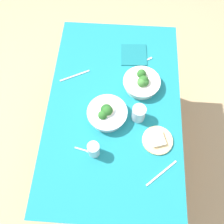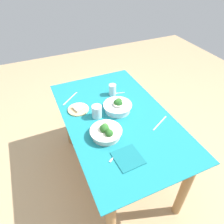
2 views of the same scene
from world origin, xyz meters
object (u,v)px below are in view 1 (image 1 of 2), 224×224
broccoli_bowl_far (142,82)px  broccoli_bowl_near (107,113)px  water_glass_center (139,113)px  fork_by_near_bowl (147,60)px  fork_by_far_bowl (84,150)px  napkin_folded_upper (134,55)px  water_glass_side (94,150)px  table_knife_left (75,76)px  bread_side_plate (158,140)px  table_knife_right (161,173)px

broccoli_bowl_far → broccoli_bowl_near: (0.23, -0.20, 0.00)m
water_glass_center → fork_by_near_bowl: 0.43m
fork_by_far_bowl → napkin_folded_upper: bearing=82.2°
water_glass_side → table_knife_left: 0.53m
bread_side_plate → napkin_folded_upper: (-0.60, -0.15, -0.01)m
water_glass_side → table_knife_left: water_glass_side is taller
broccoli_bowl_near → table_knife_right: 0.45m
bread_side_plate → table_knife_left: bread_side_plate is taller
bread_side_plate → fork_by_far_bowl: bearing=-78.4°
broccoli_bowl_near → water_glass_center: 0.18m
fork_by_near_bowl → table_knife_right: size_ratio=0.40×
water_glass_center → fork_by_far_bowl: size_ratio=1.05×
bread_side_plate → water_glass_side: 0.36m
water_glass_center → napkin_folded_upper: bearing=-175.5°
fork_by_near_bowl → table_knife_right: bearing=-116.8°
broccoli_bowl_far → fork_by_near_bowl: size_ratio=2.71×
water_glass_center → fork_by_near_bowl: bearing=173.5°
water_glass_center → broccoli_bowl_far: bearing=176.0°
water_glass_side → table_knife_right: 0.38m
broccoli_bowl_near → fork_by_near_bowl: broccoli_bowl_near is taller
fork_by_near_bowl → table_knife_left: size_ratio=0.43×
bread_side_plate → water_glass_center: 0.18m
bread_side_plate → water_glass_center: bearing=-141.2°
table_knife_left → table_knife_right: same height
broccoli_bowl_near → water_glass_center: broccoli_bowl_near is taller
bread_side_plate → water_glass_side: bearing=-75.1°
broccoli_bowl_far → fork_by_near_bowl: bearing=170.9°
table_knife_right → bread_side_plate: bearing=54.9°
broccoli_bowl_near → fork_by_far_bowl: bearing=-27.3°
broccoli_bowl_near → napkin_folded_upper: broccoli_bowl_near is taller
water_glass_side → napkin_folded_upper: 0.73m
broccoli_bowl_far → table_knife_left: bearing=-96.2°
water_glass_side → napkin_folded_upper: size_ratio=0.57×
broccoli_bowl_near → napkin_folded_upper: bearing=162.7°
broccoli_bowl_near → table_knife_right: broccoli_bowl_near is taller
water_glass_side → fork_by_near_bowl: size_ratio=1.19×
water_glass_center → table_knife_left: (-0.27, -0.41, -0.05)m
broccoli_bowl_far → bread_side_plate: size_ratio=1.33×
fork_by_near_bowl → table_knife_left: 0.49m
bread_side_plate → water_glass_center: water_glass_center is taller
fork_by_far_bowl → napkin_folded_upper: napkin_folded_upper is taller
table_knife_left → napkin_folded_upper: napkin_folded_upper is taller
broccoli_bowl_far → fork_by_far_bowl: size_ratio=2.35×
table_knife_right → napkin_folded_upper: (-0.79, -0.17, 0.00)m
table_knife_right → table_knife_left: bearing=91.3°
fork_by_near_bowl → table_knife_left: bearing=165.4°
broccoli_bowl_near → bread_side_plate: bearing=65.7°
napkin_folded_upper → bread_side_plate: bearing=13.9°
fork_by_near_bowl → napkin_folded_upper: (-0.04, -0.08, 0.00)m
water_glass_side → fork_by_far_bowl: size_ratio=1.04×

